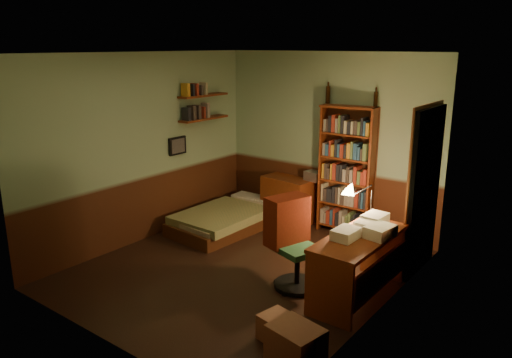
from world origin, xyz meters
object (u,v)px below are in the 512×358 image
Objects in this scene: office_chair at (298,245)px; cardboard_box_a at (296,345)px; bookshelf at (346,171)px; cardboard_box_b at (279,329)px; bed at (228,212)px; mini_stereo at (314,176)px; desk_lamp at (372,197)px; dresser at (287,200)px; desk at (358,267)px.

office_chair reaches higher than cardboard_box_a.
bookshelf is 5.33× the size of cardboard_box_b.
bed reaches higher than cardboard_box_a.
bed is at bearing -155.50° from bookshelf.
cardboard_box_a is at bearing -50.96° from mini_stereo.
desk_lamp reaches higher than bed.
desk_lamp reaches higher than mini_stereo.
bed is 2.12m from office_chair.
mini_stereo is at bearing 48.77° from bed.
bed is 2.48m from desk_lamp.
mini_stereo is 3.28m from cardboard_box_b.
office_chair reaches higher than mini_stereo.
cardboard_box_a is (2.07, -2.96, -0.18)m from dresser.
bookshelf is 3.09m from cardboard_box_b.
cardboard_box_a is at bearing -61.24° from desk_lamp.
desk is 1.28× the size of office_chair.
bed is 3.04m from cardboard_box_b.
bed is 2.20× the size of dresser.
mini_stereo is 0.57m from bookshelf.
desk reaches higher than cardboard_box_a.
bookshelf is at bearing 6.39° from mini_stereo.
desk_lamp is at bearing 96.99° from cardboard_box_a.
cardboard_box_a is at bearing -35.74° from bed.
mini_stereo is 0.74× the size of cardboard_box_b.
office_chair is 1.16m from cardboard_box_b.
office_chair reaches higher than bed.
cardboard_box_a is (0.09, -1.38, -0.19)m from desk.
cardboard_box_b is at bearing -80.17° from bookshelf.
mini_stereo is at bearing 134.31° from office_chair.
office_chair is (-0.50, -0.79, -0.46)m from desk_lamp.
office_chair is at bearing -100.51° from desk_lamp.
cardboard_box_b is at bearing -52.59° from dresser.
desk_lamp is (-0.15, 0.58, 0.63)m from desk.
bookshelf is (0.94, 0.08, 0.58)m from dresser.
mini_stereo is at bearing 163.73° from desk_lamp.
mini_stereo is (0.93, 0.92, 0.51)m from bed.
desk is 3.83× the size of cardboard_box_b.
desk_lamp is 1.04m from office_chair.
desk_lamp is at bearing -23.68° from dresser.
bookshelf reaches higher than desk_lamp.
bookshelf reaches higher than dresser.
desk is 1.40m from cardboard_box_a.
bookshelf is at bearing 122.37° from desk.
office_chair is (-0.65, -0.20, 0.17)m from desk.
cardboard_box_a is 1.27× the size of cardboard_box_b.
desk is at bearing -13.32° from bed.
cardboard_box_a is at bearing -76.03° from bookshelf.
desk_lamp reaches higher than desk.
dresser reaches higher than cardboard_box_b.
dresser is at bearing 178.84° from bookshelf.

